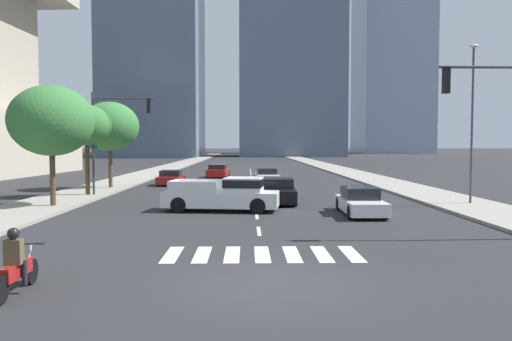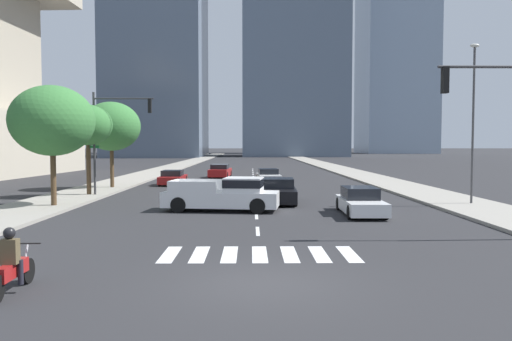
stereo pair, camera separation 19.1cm
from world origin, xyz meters
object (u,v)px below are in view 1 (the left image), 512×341
Objects in this scene: motorcycle_lead at (16,268)px; street_tree_nearest at (51,121)px; pickup_truck at (227,195)px; street_tree_third at (110,126)px; sedan_black_4 at (278,192)px; sedan_white_3 at (267,177)px; sedan_red_1 at (218,171)px; street_tree_second at (87,125)px; sedan_white_2 at (360,202)px; sedan_red_0 at (171,178)px; traffic_signal_far at (114,125)px; street_lamp_east at (472,113)px.

motorcycle_lead is 0.35× the size of street_tree_nearest.
pickup_truck is 0.94× the size of street_tree_third.
street_tree_third is (-11.81, 8.73, 3.99)m from sedan_black_4.
street_tree_nearest is at bearing -39.76° from sedan_white_3.
sedan_black_4 reaches higher than sedan_white_3.
pickup_truck is 0.95× the size of street_tree_nearest.
street_tree_second is (-7.18, -18.18, 3.88)m from sedan_red_1.
street_tree_nearest reaches higher than sedan_white_2.
sedan_white_3 reaches higher than sedan_red_0.
sedan_red_1 is 25.19m from street_tree_nearest.
sedan_red_1 is 19.43m from traffic_signal_far.
street_lamp_east is (14.90, -23.18, 4.38)m from sedan_red_1.
street_tree_third is (-15.41, 13.45, 4.04)m from sedan_white_2.
sedan_white_2 is 20.84m from street_tree_third.
street_tree_third reaches higher than motorcycle_lead.
sedan_black_4 is (-3.60, 4.71, 0.05)m from sedan_white_2.
pickup_truck is 0.69× the size of street_lamp_east.
traffic_signal_far is (-13.70, 8.09, 3.90)m from sedan_white_2.
pickup_truck reaches higher than sedan_red_1.
sedan_red_0 is at bearing 67.19° from street_tree_second.
motorcycle_lead is at bearing -177.57° from sedan_red_0.
sedan_red_0 is 14.92m from sedan_black_4.
sedan_white_3 is (4.55, -7.67, -0.04)m from sedan_red_1.
sedan_black_4 is at bearing -23.05° from motorcycle_lead.
sedan_white_3 is at bearing 24.01° from street_tree_third.
street_lamp_east is (18.22, -14.18, 4.44)m from sedan_red_0.
street_tree_nearest is at bearing 165.78° from sedan_red_0.
sedan_black_4 is at bearing -3.44° from sedan_white_3.
sedan_white_3 is (7.86, 1.33, 0.02)m from sedan_red_0.
street_lamp_east is (10.35, -15.51, 4.42)m from sedan_white_3.
sedan_white_3 is at bearing 88.69° from pickup_truck.
sedan_white_2 is 0.72× the size of traffic_signal_far.
sedan_black_4 is 11.27m from street_lamp_east.
sedan_black_4 is 0.85× the size of street_tree_second.
street_tree_third is (-3.86, -3.90, 4.06)m from sedan_red_0.
sedan_red_1 is at bearing -165.61° from sedan_black_4.
motorcycle_lead is 0.48× the size of sedan_red_0.
sedan_white_3 is at bearing 54.03° from street_tree_nearest.
street_lamp_east is 1.37× the size of street_tree_nearest.
street_tree_nearest reaches higher than motorcycle_lead.
street_tree_second is (-3.86, -9.18, 3.94)m from sedan_red_0.
street_tree_second is at bearing 177.91° from traffic_signal_far.
sedan_black_4 reaches higher than sedan_red_0.
street_tree_second is (-9.03, 6.94, 3.68)m from pickup_truck.
pickup_truck is at bearing -161.83° from sedan_red_0.
pickup_truck reaches higher than sedan_white_3.
street_tree_second is at bearing 12.35° from motorcycle_lead.
sedan_black_4 is at bearing -141.55° from sedan_white_2.
street_lamp_east reaches higher than street_tree_third.
street_tree_third is (-7.18, -12.89, 4.00)m from sedan_red_1.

